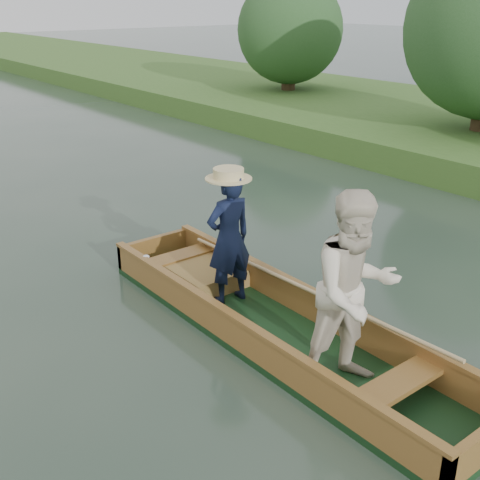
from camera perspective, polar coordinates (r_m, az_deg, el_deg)
ground at (r=6.60m, az=3.28°, el=-9.22°), size 120.00×120.00×0.00m
trees_far at (r=12.60m, az=-15.80°, el=16.95°), size 22.56×15.39×4.70m
punt at (r=6.09m, az=5.11°, el=-4.94°), size 1.16×5.00×1.95m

